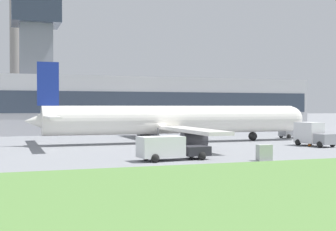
{
  "coord_description": "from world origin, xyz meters",
  "views": [
    {
      "loc": [
        -16.32,
        -50.54,
        4.42
      ],
      "look_at": [
        2.19,
        2.9,
        3.32
      ],
      "focal_mm": 50.0,
      "sensor_mm": 36.0,
      "label": 1
    }
  ],
  "objects_px": {
    "airplane": "(173,121)",
    "pushback_tug": "(292,132)",
    "baggage_truck": "(169,148)",
    "fuel_truck": "(313,135)"
  },
  "relations": [
    {
      "from": "pushback_tug",
      "to": "fuel_truck",
      "type": "distance_m",
      "value": 13.15
    },
    {
      "from": "airplane",
      "to": "pushback_tug",
      "type": "xyz_separation_m",
      "value": [
        18.52,
        2.5,
        -1.92
      ]
    },
    {
      "from": "airplane",
      "to": "fuel_truck",
      "type": "xyz_separation_m",
      "value": [
        13.14,
        -9.49,
        -1.44
      ]
    },
    {
      "from": "pushback_tug",
      "to": "baggage_truck",
      "type": "relative_size",
      "value": 0.56
    },
    {
      "from": "pushback_tug",
      "to": "baggage_truck",
      "type": "height_order",
      "value": "baggage_truck"
    },
    {
      "from": "baggage_truck",
      "to": "pushback_tug",
      "type": "bearing_deg",
      "value": 38.38
    },
    {
      "from": "airplane",
      "to": "fuel_truck",
      "type": "height_order",
      "value": "airplane"
    },
    {
      "from": "baggage_truck",
      "to": "fuel_truck",
      "type": "bearing_deg",
      "value": 21.88
    },
    {
      "from": "airplane",
      "to": "pushback_tug",
      "type": "relative_size",
      "value": 10.18
    },
    {
      "from": "airplane",
      "to": "baggage_truck",
      "type": "relative_size",
      "value": 5.72
    }
  ]
}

